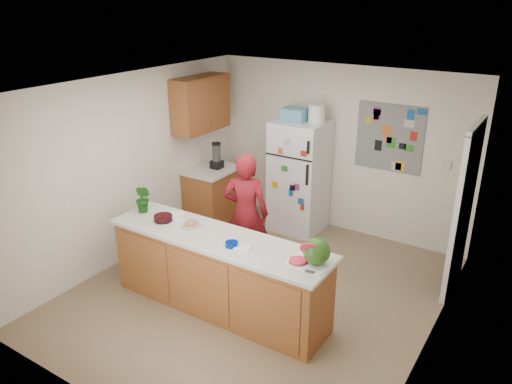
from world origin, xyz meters
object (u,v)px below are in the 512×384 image
Objects in this scene: refrigerator at (299,177)px; watermelon at (317,251)px; cherry_bowl at (163,218)px; person at (246,214)px.

refrigerator is 2.75m from watermelon.
watermelon is 1.28× the size of cherry_bowl.
person reaches higher than cherry_bowl.
cherry_bowl is (-0.54, -2.39, 0.11)m from refrigerator.
cherry_bowl is (-0.56, -0.91, 0.15)m from person.
refrigerator is 2.45m from cherry_bowl.
cherry_bowl is at bearing 37.14° from person.
refrigerator is 1.06× the size of person.
watermelon is 1.98m from cherry_bowl.
refrigerator is 7.92× the size of cherry_bowl.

